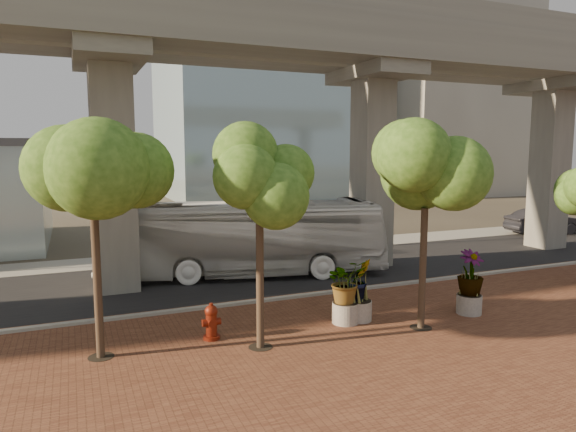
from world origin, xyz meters
name	(u,v)px	position (x,y,z in m)	size (l,w,h in m)	color
ground	(273,287)	(0.00, 0.00, 0.00)	(160.00, 160.00, 0.00)	#3A332A
brick_plaza	(377,356)	(0.00, -8.00, 0.03)	(70.00, 13.00, 0.06)	brown
asphalt_road	(257,276)	(0.00, 2.00, 0.02)	(90.00, 8.00, 0.04)	black
curb_strip	(292,298)	(0.00, -2.00, 0.08)	(70.00, 0.25, 0.16)	gray
far_sidewalk	(224,253)	(0.00, 7.50, 0.03)	(90.00, 3.00, 0.06)	gray
transit_viaduct	(256,113)	(0.00, 2.00, 7.29)	(72.00, 5.60, 12.40)	gray
midrise_block	(442,102)	(38.00, 36.00, 12.00)	(18.00, 16.00, 24.00)	#A5A194
transit_bus	(244,238)	(-0.51, 2.27, 1.76)	(2.97, 12.66, 3.53)	silver
parked_car	(544,222)	(22.01, 5.56, 0.84)	(1.77, 5.10, 1.68)	black
fire_hydrant	(211,322)	(-3.91, -5.00, 0.59)	(0.55, 0.50, 1.11)	maroon
planter_front	(346,284)	(0.50, -5.29, 1.35)	(1.94, 1.94, 2.13)	#A19C91
planter_right	(470,276)	(4.93, -6.11, 1.41)	(2.09, 2.09, 2.23)	gray
planter_left	(359,283)	(1.05, -5.22, 1.33)	(1.90, 1.90, 2.09)	gray
street_tree_far_west	(92,174)	(-7.05, -5.14, 5.07)	(4.05, 4.05, 6.88)	#4B382B
street_tree_near_west	(259,180)	(-2.78, -6.18, 4.87)	(3.29, 3.29, 6.33)	#4B382B
street_tree_near_east	(426,169)	(2.50, -6.64, 5.12)	(4.21, 4.21, 7.00)	#4B382B
streetlamp_east	(370,177)	(8.42, 6.01, 4.18)	(0.35, 1.04, 7.14)	#2A2A2F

